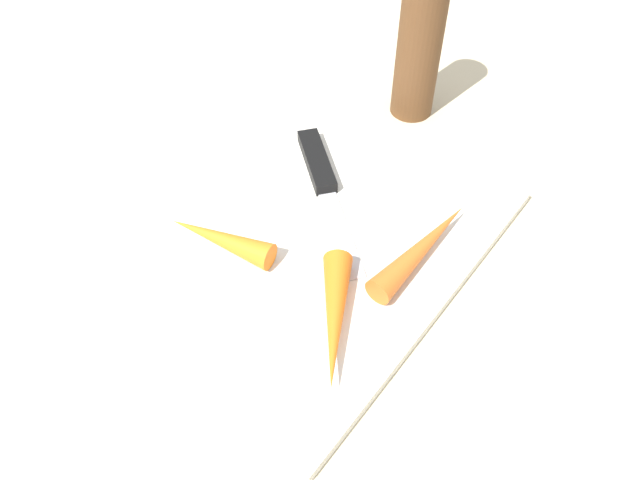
% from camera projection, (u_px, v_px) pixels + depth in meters
% --- Properties ---
extents(ground_plane, '(1.40, 1.40, 0.00)m').
position_uv_depth(ground_plane, '(320.00, 248.00, 0.58)').
color(ground_plane, '#C6B793').
extents(cutting_board, '(0.36, 0.26, 0.01)m').
position_uv_depth(cutting_board, '(320.00, 244.00, 0.58)').
color(cutting_board, silver).
rests_on(cutting_board, ground_plane).
extents(knife, '(0.14, 0.17, 0.01)m').
position_uv_depth(knife, '(320.00, 170.00, 0.63)').
color(knife, '#B7B7BC').
rests_on(knife, cutting_board).
extents(carrot_medium, '(0.12, 0.09, 0.03)m').
position_uv_depth(carrot_medium, '(335.00, 319.00, 0.50)').
color(carrot_medium, orange).
rests_on(carrot_medium, cutting_board).
extents(carrot_shortest, '(0.05, 0.11, 0.03)m').
position_uv_depth(carrot_shortest, '(220.00, 239.00, 0.56)').
color(carrot_shortest, orange).
rests_on(carrot_shortest, cutting_board).
extents(carrot_longest, '(0.14, 0.03, 0.03)m').
position_uv_depth(carrot_longest, '(422.00, 247.00, 0.55)').
color(carrot_longest, orange).
rests_on(carrot_longest, cutting_board).
extents(pepper_grinder, '(0.05, 0.05, 0.16)m').
position_uv_depth(pepper_grinder, '(419.00, 50.00, 0.66)').
color(pepper_grinder, brown).
rests_on(pepper_grinder, ground_plane).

